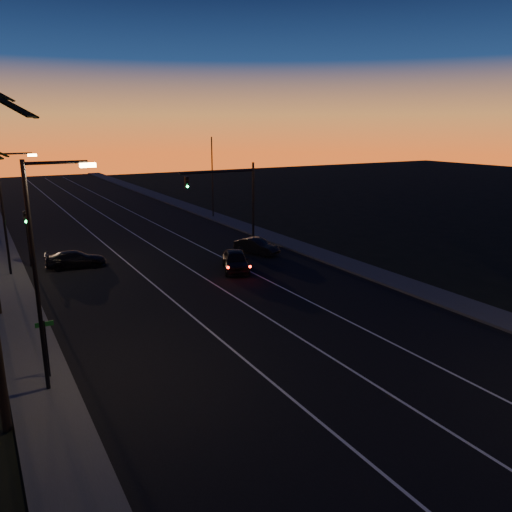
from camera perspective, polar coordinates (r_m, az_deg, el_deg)
road at (r=33.51m, az=-6.09°, el=-3.04°), size 20.00×170.00×0.01m
sidewalk_left at (r=31.03m, az=-25.47°, el=-5.74°), size 2.40×170.00×0.16m
sidewalk_right at (r=39.12m, az=9.09°, el=-0.44°), size 2.40×170.00×0.16m
lane_stripe_left at (r=32.49m, az=-10.95°, el=-3.77°), size 0.12×160.00×0.01m
lane_stripe_mid at (r=33.69m, az=-5.31°, el=-2.89°), size 0.12×160.00×0.01m
lane_stripe_right at (r=35.21m, az=-0.12°, el=-2.05°), size 0.12×160.00×0.01m
streetlight_left_near at (r=20.01m, az=-23.21°, el=-0.45°), size 2.55×0.26×9.00m
streetlight_left_far at (r=37.72m, az=-26.57°, el=5.38°), size 2.55×0.26×8.50m
street_sign at (r=22.10m, az=-22.84°, el=-9.11°), size 0.70×0.06×2.60m
signal_mast at (r=44.35m, az=-3.01°, el=7.68°), size 7.10×0.41×7.00m
signal_post at (r=40.10m, az=-24.72°, el=2.88°), size 0.28×0.37×4.20m
far_pole_right at (r=56.80m, az=-5.01°, el=8.88°), size 0.14×0.14×9.00m
lead_car at (r=35.91m, az=-2.35°, el=-0.51°), size 3.38×5.11×1.48m
right_car at (r=40.62m, az=0.08°, el=1.13°), size 2.75×4.08×1.27m
cross_car at (r=39.03m, az=-19.90°, el=-0.34°), size 4.49×2.42×1.24m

